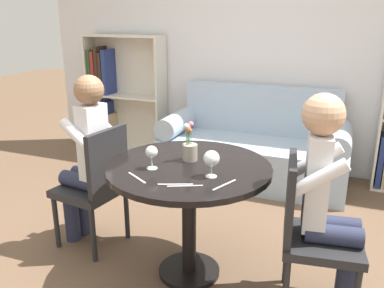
{
  "coord_description": "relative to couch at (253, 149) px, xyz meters",
  "views": [
    {
      "loc": [
        0.87,
        -2.12,
        1.64
      ],
      "look_at": [
        0.0,
        0.05,
        0.88
      ],
      "focal_mm": 38.0,
      "sensor_mm": 36.0,
      "label": 1
    }
  ],
  "objects": [
    {
      "name": "wine_glass_right",
      "position": [
        0.18,
        -1.86,
        0.55
      ],
      "size": [
        0.09,
        0.09,
        0.16
      ],
      "color": "white",
      "rests_on": "round_table"
    },
    {
      "name": "person_right",
      "position": [
        0.82,
        -1.75,
        0.38
      ],
      "size": [
        0.45,
        0.38,
        1.26
      ],
      "rotation": [
        0.0,
        0.0,
        1.72
      ],
      "color": "#282D47",
      "rests_on": "ground_plane"
    },
    {
      "name": "round_table",
      "position": [
        0.0,
        -1.74,
        0.31
      ],
      "size": [
        1.0,
        1.0,
        0.76
      ],
      "color": "black",
      "rests_on": "ground_plane"
    },
    {
      "name": "back_wall",
      "position": [
        0.0,
        0.42,
        1.04
      ],
      "size": [
        5.2,
        0.05,
        2.7
      ],
      "color": "silver",
      "rests_on": "ground_plane"
    },
    {
      "name": "knife_left_setting",
      "position": [
        -0.2,
        -2.03,
        0.45
      ],
      "size": [
        0.17,
        0.11,
        0.0
      ],
      "color": "silver",
      "rests_on": "round_table"
    },
    {
      "name": "person_left",
      "position": [
        -0.82,
        -1.65,
        0.35
      ],
      "size": [
        0.45,
        0.38,
        1.25
      ],
      "rotation": [
        0.0,
        0.0,
        -1.72
      ],
      "color": "#282D47",
      "rests_on": "ground_plane"
    },
    {
      "name": "chair_right",
      "position": [
        0.73,
        -1.77,
        0.18
      ],
      "size": [
        0.48,
        0.48,
        0.9
      ],
      "rotation": [
        0.0,
        0.0,
        1.72
      ],
      "color": "#232326",
      "rests_on": "ground_plane"
    },
    {
      "name": "ground_plane",
      "position": [
        0.0,
        -1.74,
        -0.31
      ],
      "size": [
        16.0,
        16.0,
        0.0
      ],
      "primitive_type": "plane",
      "color": "brown"
    },
    {
      "name": "bookshelf_left",
      "position": [
        -1.75,
        0.27,
        0.36
      ],
      "size": [
        0.95,
        0.28,
        1.4
      ],
      "color": "silver",
      "rests_on": "ground_plane"
    },
    {
      "name": "wine_glass_left",
      "position": [
        -0.18,
        -1.88,
        0.55
      ],
      "size": [
        0.07,
        0.07,
        0.14
      ],
      "color": "white",
      "rests_on": "round_table"
    },
    {
      "name": "fork_left_setting",
      "position": [
        0.1,
        -2.04,
        0.45
      ],
      "size": [
        0.18,
        0.09,
        0.0
      ],
      "color": "silver",
      "rests_on": "round_table"
    },
    {
      "name": "fork_right_setting",
      "position": [
        0.29,
        -1.95,
        0.45
      ],
      "size": [
        0.08,
        0.18,
        0.0
      ],
      "color": "silver",
      "rests_on": "round_table"
    },
    {
      "name": "chair_left",
      "position": [
        -0.73,
        -1.67,
        0.18
      ],
      "size": [
        0.48,
        0.48,
        0.9
      ],
      "rotation": [
        0.0,
        0.0,
        -1.72
      ],
      "color": "#232326",
      "rests_on": "ground_plane"
    },
    {
      "name": "knife_right_setting",
      "position": [
        0.04,
        -2.04,
        0.45
      ],
      "size": [
        0.18,
        0.08,
        0.0
      ],
      "color": "silver",
      "rests_on": "round_table"
    },
    {
      "name": "couch",
      "position": [
        0.0,
        0.0,
        0.0
      ],
      "size": [
        1.84,
        0.8,
        0.92
      ],
      "color": "#9EB2C6",
      "rests_on": "ground_plane"
    },
    {
      "name": "flower_vase",
      "position": [
        -0.03,
        -1.66,
        0.53
      ],
      "size": [
        0.09,
        0.09,
        0.25
      ],
      "color": "#9E9384",
      "rests_on": "round_table"
    }
  ]
}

